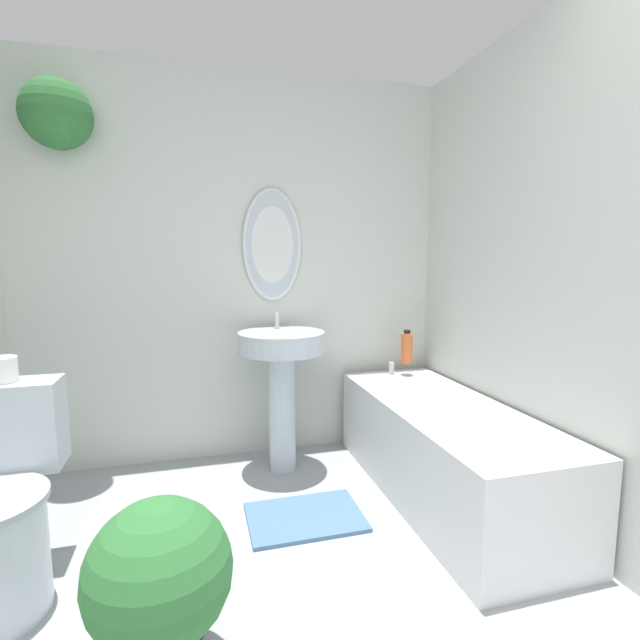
{
  "coord_description": "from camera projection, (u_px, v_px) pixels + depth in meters",
  "views": [
    {
      "loc": [
        -0.28,
        -0.39,
        1.26
      ],
      "look_at": [
        0.26,
        1.58,
        0.99
      ],
      "focal_mm": 26.0,
      "sensor_mm": 36.0,
      "label": 1
    }
  ],
  "objects": [
    {
      "name": "potted_plant",
      "position": [
        160.0,
        583.0,
        1.37
      ],
      "size": [
        0.43,
        0.43,
        0.56
      ],
      "color": "#47474C",
      "rests_on": "ground_plane"
    },
    {
      "name": "bathtub",
      "position": [
        443.0,
        448.0,
        2.47
      ],
      "size": [
        0.6,
        1.57,
        0.58
      ],
      "color": "silver",
      "rests_on": "ground_plane"
    },
    {
      "name": "pedestal_sink",
      "position": [
        282.0,
        368.0,
        2.73
      ],
      "size": [
        0.51,
        0.51,
        0.94
      ],
      "color": "silver",
      "rests_on": "ground_plane"
    },
    {
      "name": "toilet_paper_roll",
      "position": [
        2.0,
        370.0,
        1.83
      ],
      "size": [
        0.11,
        0.11,
        0.1
      ],
      "color": "white",
      "rests_on": "toilet"
    },
    {
      "name": "shampoo_bottle",
      "position": [
        407.0,
        348.0,
        3.04
      ],
      "size": [
        0.08,
        0.08,
        0.22
      ],
      "color": "#DB6633",
      "rests_on": "bathtub"
    },
    {
      "name": "bath_mat",
      "position": [
        305.0,
        517.0,
        2.26
      ],
      "size": [
        0.55,
        0.39,
        0.02
      ],
      "color": "#4C7093",
      "rests_on": "ground_plane"
    },
    {
      "name": "wall_right",
      "position": [
        575.0,
        273.0,
        2.02
      ],
      "size": [
        0.06,
        2.67,
        2.4
      ],
      "color": "silver",
      "rests_on": "ground_plane"
    },
    {
      "name": "wall_back",
      "position": [
        222.0,
        254.0,
        2.86
      ],
      "size": [
        2.72,
        0.36,
        2.4
      ],
      "color": "silver",
      "rests_on": "ground_plane"
    }
  ]
}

